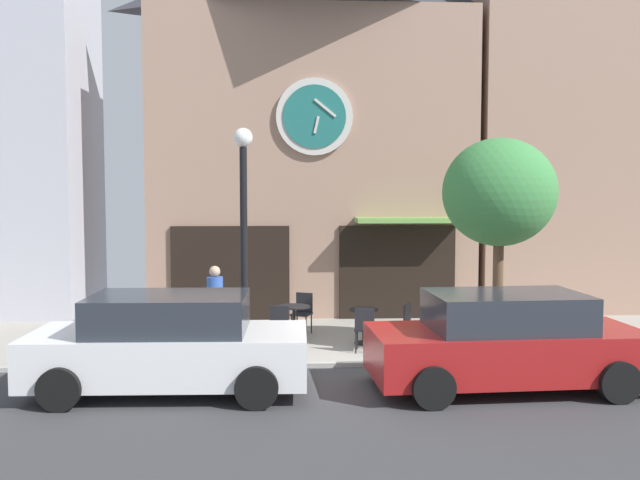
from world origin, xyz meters
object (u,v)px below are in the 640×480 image
at_px(cafe_chair_curbside, 303,310).
at_px(parked_car_red, 506,342).
at_px(street_tree, 499,193).
at_px(cafe_table_near_door, 364,321).
at_px(cafe_chair_near_lamp, 506,316).
at_px(cafe_chair_left_end, 365,326).
at_px(cafe_chair_outer, 402,322).
at_px(cafe_table_center_left, 465,317).
at_px(cafe_chair_facing_street, 280,324).
at_px(cafe_chair_right_end, 447,310).
at_px(cafe_table_center, 294,316).
at_px(cafe_chair_mid_row, 216,307).
at_px(street_lamp, 244,242).
at_px(parked_car_white, 169,345).
at_px(cafe_chair_near_tree, 455,323).
at_px(cafe_table_near_curb, 181,307).
at_px(pedestrian_blue, 215,306).

bearing_deg(cafe_chair_curbside, parked_car_red, -55.74).
bearing_deg(street_tree, cafe_table_near_door, 153.66).
relative_size(cafe_chair_near_lamp, cafe_chair_left_end, 1.00).
height_order(cafe_table_near_door, cafe_chair_left_end, cafe_chair_left_end).
distance_m(cafe_chair_outer, cafe_chair_left_end, 0.91).
height_order(cafe_table_center_left, cafe_chair_facing_street, cafe_chair_facing_street).
xyz_separation_m(cafe_chair_near_lamp, parked_car_red, (-1.15, -3.50, 0.23)).
height_order(cafe_chair_curbside, cafe_chair_right_end, same).
relative_size(cafe_table_center, cafe_chair_left_end, 0.83).
relative_size(cafe_table_center, cafe_chair_facing_street, 0.83).
bearing_deg(cafe_chair_mid_row, street_lamp, -73.43).
relative_size(cafe_chair_right_end, cafe_chair_mid_row, 1.00).
bearing_deg(cafe_table_center, cafe_table_center_left, -3.24).
relative_size(street_tree, parked_car_white, 0.96).
distance_m(cafe_chair_curbside, parked_car_red, 5.49).
relative_size(parked_car_white, parked_car_red, 0.99).
bearing_deg(cafe_chair_near_tree, parked_car_red, -87.60).
height_order(cafe_table_center_left, cafe_chair_mid_row, cafe_chair_mid_row).
distance_m(street_lamp, cafe_table_near_curb, 3.57).
height_order(pedestrian_blue, parked_car_red, pedestrian_blue).
xyz_separation_m(street_lamp, street_tree, (4.83, -0.20, 0.91)).
relative_size(street_tree, cafe_chair_near_lamp, 4.63).
distance_m(street_lamp, cafe_chair_facing_street, 1.89).
xyz_separation_m(cafe_table_center_left, cafe_chair_facing_street, (-3.88, -0.59, 0.03)).
relative_size(cafe_chair_near_lamp, cafe_chair_facing_street, 1.00).
relative_size(cafe_chair_left_end, cafe_chair_mid_row, 1.00).
relative_size(cafe_chair_outer, cafe_chair_near_tree, 1.00).
bearing_deg(pedestrian_blue, street_lamp, -49.34).
bearing_deg(cafe_chair_facing_street, parked_car_white, -121.46).
bearing_deg(cafe_chair_curbside, cafe_table_near_curb, 167.00).
bearing_deg(cafe_chair_facing_street, cafe_table_center_left, 8.65).
height_order(cafe_table_center, cafe_chair_mid_row, cafe_chair_mid_row).
distance_m(street_tree, cafe_table_center, 4.90).
height_order(cafe_table_center, cafe_table_center_left, cafe_table_center_left).
relative_size(cafe_table_near_door, cafe_chair_near_lamp, 0.81).
xyz_separation_m(cafe_table_center_left, cafe_chair_near_lamp, (0.85, -0.06, 0.03)).
bearing_deg(cafe_table_near_curb, cafe_chair_near_lamp, -13.42).
distance_m(cafe_table_near_door, cafe_chair_facing_street, 1.78).
bearing_deg(cafe_chair_outer, street_tree, -25.70).
height_order(street_lamp, cafe_table_center, street_lamp).
relative_size(cafe_chair_near_tree, parked_car_red, 0.21).
height_order(cafe_chair_near_lamp, cafe_chair_near_tree, same).
bearing_deg(parked_car_white, cafe_table_center_left, 31.44).
xyz_separation_m(cafe_chair_curbside, cafe_chair_mid_row, (-1.94, 0.45, 0.00)).
distance_m(cafe_chair_outer, parked_car_white, 5.12).
bearing_deg(street_lamp, cafe_chair_mid_row, 106.57).
xyz_separation_m(cafe_table_near_curb, cafe_chair_facing_street, (2.25, -2.19, 0.01)).
relative_size(cafe_table_near_door, cafe_chair_facing_street, 0.81).
relative_size(cafe_chair_right_end, cafe_chair_near_tree, 1.00).
xyz_separation_m(pedestrian_blue, parked_car_red, (4.89, -3.15, -0.10)).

